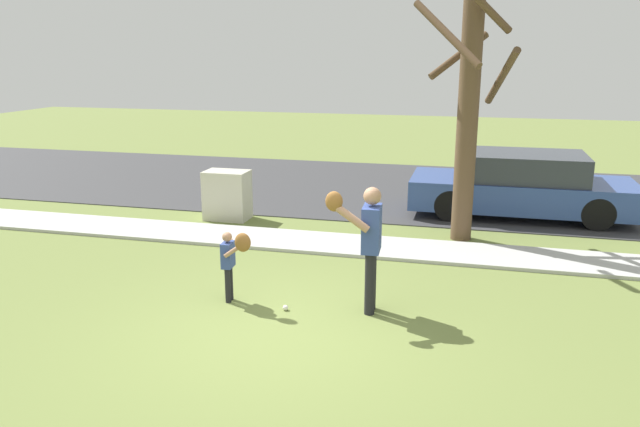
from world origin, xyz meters
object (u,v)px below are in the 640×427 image
parked_wagon_blue (521,185)px  street_tree_near (468,107)px  person_adult (368,237)px  utility_cabinet (227,195)px  person_child (232,256)px  baseball (285,308)px

parked_wagon_blue → street_tree_near: bearing=60.2°
person_adult → street_tree_near: bearing=-110.4°
utility_cabinet → parked_wagon_blue: parked_wagon_blue is taller
parked_wagon_blue → person_child: bearing=55.0°
person_child → utility_cabinet: size_ratio=1.03×
utility_cabinet → street_tree_near: (4.73, -0.26, 1.91)m
baseball → person_child: bearing=173.6°
person_adult → baseball: person_adult is taller
person_adult → utility_cabinet: (-3.62, 3.97, -0.54)m
person_adult → utility_cabinet: size_ratio=1.68×
person_adult → utility_cabinet: 5.40m
utility_cabinet → parked_wagon_blue: size_ratio=0.22×
baseball → parked_wagon_blue: 6.80m
baseball → parked_wagon_blue: bearing=60.8°
person_child → street_tree_near: bearing=48.8°
person_adult → person_child: person_adult is taller
baseball → utility_cabinet: (-2.56, 4.20, 0.47)m
utility_cabinet → street_tree_near: size_ratio=0.22×
street_tree_near → utility_cabinet: bearing=176.8°
baseball → utility_cabinet: size_ratio=0.07×
person_child → parked_wagon_blue: size_ratio=0.23×
baseball → parked_wagon_blue: parked_wagon_blue is taller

